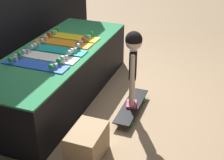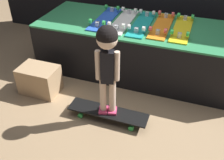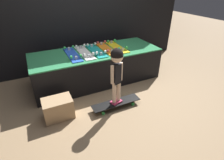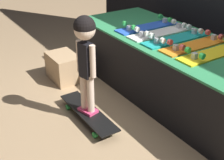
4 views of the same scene
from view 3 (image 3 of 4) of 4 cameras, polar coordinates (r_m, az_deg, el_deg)
name	(u,v)px [view 3 (image 3 of 4)]	position (r m, az deg, el deg)	size (l,w,h in m)	color
ground_plane	(109,94)	(3.18, -0.92, -4.43)	(16.00, 16.00, 0.00)	#9E7F5B
back_wall	(81,9)	(3.95, -10.18, 21.82)	(4.98, 0.10, 2.54)	black
display_rack	(97,66)	(3.50, -4.98, 4.60)	(2.43, 0.91, 0.62)	black
skateboard_blue_on_rack	(72,54)	(3.26, -12.79, 8.24)	(0.19, 0.75, 0.09)	blue
skateboard_white_on_rack	(85,52)	(3.30, -8.93, 8.93)	(0.19, 0.75, 0.09)	white
skateboard_teal_on_rack	(96,50)	(3.37, -5.23, 9.60)	(0.19, 0.75, 0.09)	teal
skateboard_orange_on_rack	(106,48)	(3.48, -1.87, 10.35)	(0.19, 0.75, 0.09)	orange
skateboard_yellow_on_rack	(117,47)	(3.57, 1.54, 10.87)	(0.19, 0.75, 0.09)	yellow
skateboard_on_floor	(116,103)	(2.83, 1.39, -7.54)	(0.80, 0.19, 0.09)	black
child	(117,67)	(2.49, 1.57, 4.37)	(0.21, 0.18, 0.90)	#E03D6B
storage_box	(58,108)	(2.72, -17.14, -8.82)	(0.42, 0.29, 0.31)	tan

